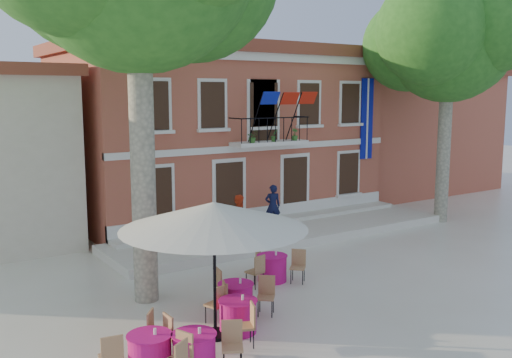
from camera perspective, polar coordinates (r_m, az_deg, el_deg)
The scene contains 13 objects.
ground at distance 17.53m, azimuth 6.43°, elevation -9.51°, with size 90.00×90.00×0.00m, color beige.
main_building at distance 26.12m, azimuth -4.22°, elevation 4.90°, with size 13.50×9.59×7.50m.
neighbor_east at distance 34.38m, azimuth 12.68°, elevation 4.64°, with size 9.40×9.40×6.40m.
terrace at distance 22.01m, azimuth 3.06°, elevation -5.33°, with size 14.00×3.40×0.30m, color silver.
plane_tree_east at distance 25.32m, azimuth 18.74°, elevation 13.04°, with size 5.23×5.23×10.28m.
patio_umbrella at distance 12.49m, azimuth -4.23°, elevation -3.71°, with size 4.14×4.14×3.08m.
pedestrian_navy at distance 22.01m, azimuth 1.69°, elevation -2.71°, with size 0.61×0.40×1.66m, color black.
pedestrian_orange at distance 20.02m, azimuth -1.61°, elevation -3.88°, with size 0.79×0.62×1.63m, color #E7401B.
cafe_table_0 at distance 11.81m, azimuth -10.58°, elevation -16.56°, with size 1.75×1.85×0.95m.
cafe_table_1 at distance 14.43m, azimuth -2.03°, elevation -11.68°, with size 1.84×1.77×0.95m.
cafe_table_2 at distance 11.73m, azimuth -6.20°, elevation -16.65°, with size 1.87×1.64×0.95m.
cafe_table_3 at distance 13.36m, azimuth -1.82°, elevation -13.41°, with size 1.09×1.94×0.95m.
cafe_table_4 at distance 16.78m, azimuth 1.62°, elevation -8.76°, with size 1.80×1.82×0.95m.
Camera 1 is at (-10.77, -12.74, 5.40)m, focal length 40.00 mm.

